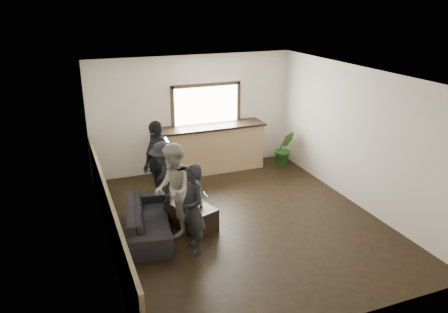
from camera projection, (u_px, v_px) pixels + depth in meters
name	position (u px, v px, depth m)	size (l,w,h in m)	color
ground	(243.00, 221.00, 8.40)	(5.00, 6.00, 0.01)	black
room_shell	(205.00, 154.00, 7.64)	(5.01, 6.01, 2.80)	silver
bar_counter	(210.00, 146.00, 10.64)	(2.70, 0.68, 2.13)	tan
sofa	(148.00, 219.00, 7.87)	(1.92, 0.75, 0.56)	black
coffee_table	(191.00, 216.00, 8.14)	(0.54, 0.98, 0.44)	black
cup_a	(182.00, 199.00, 8.18)	(0.12, 0.12, 0.09)	silver
cup_b	(201.00, 203.00, 8.03)	(0.10, 0.10, 0.10)	silver
potted_plant	(284.00, 148.00, 10.99)	(0.51, 0.41, 0.92)	#2D6623
person_a	(193.00, 209.00, 7.17)	(0.49, 0.61, 1.54)	black
person_b	(174.00, 190.00, 7.69)	(0.79, 0.93, 1.70)	#B6B1A5
person_c	(165.00, 180.00, 8.36)	(0.62, 1.01, 1.51)	black
person_d	(158.00, 161.00, 8.97)	(1.01, 1.03, 1.74)	black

